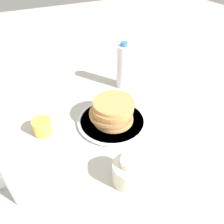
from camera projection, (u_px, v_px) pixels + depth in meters
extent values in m
plane|color=#BCB7AD|center=(112.00, 125.00, 0.90)|extent=(4.00, 4.00, 0.00)
cylinder|color=silver|center=(112.00, 121.00, 0.92)|extent=(0.27, 0.27, 0.01)
cylinder|color=silver|center=(112.00, 120.00, 0.92)|extent=(0.29, 0.29, 0.01)
cylinder|color=tan|center=(113.00, 119.00, 0.91)|extent=(0.17, 0.17, 0.01)
cylinder|color=#B17849|center=(112.00, 116.00, 0.90)|extent=(0.17, 0.17, 0.02)
cylinder|color=#B2854A|center=(110.00, 113.00, 0.89)|extent=(0.17, 0.17, 0.01)
cylinder|color=#B27D4B|center=(113.00, 110.00, 0.88)|extent=(0.17, 0.17, 0.02)
cylinder|color=#BD8648|center=(113.00, 107.00, 0.87)|extent=(0.17, 0.17, 0.01)
cylinder|color=tan|center=(114.00, 103.00, 0.86)|extent=(0.17, 0.17, 0.02)
cylinder|color=yellow|center=(42.00, 127.00, 0.85)|extent=(0.07, 0.07, 0.06)
cylinder|color=beige|center=(128.00, 172.00, 0.68)|extent=(0.10, 0.10, 0.08)
cylinder|color=beige|center=(129.00, 162.00, 0.65)|extent=(0.06, 0.06, 0.02)
cylinder|color=white|center=(123.00, 67.00, 1.07)|extent=(0.07, 0.07, 0.22)
cylinder|color=blue|center=(124.00, 44.00, 1.00)|extent=(0.03, 0.03, 0.02)
cylinder|color=silver|center=(17.00, 178.00, 0.60)|extent=(0.07, 0.07, 0.20)
cylinder|color=white|center=(5.00, 152.00, 0.53)|extent=(0.03, 0.03, 0.02)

